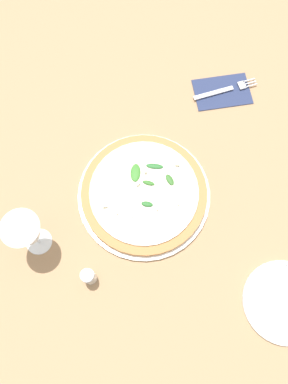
{
  "coord_description": "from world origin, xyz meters",
  "views": [
    {
      "loc": [
        -0.02,
        -0.33,
        0.91
      ],
      "look_at": [
        -0.01,
        -0.03,
        0.03
      ],
      "focal_mm": 35.0,
      "sensor_mm": 36.0,
      "label": 1
    }
  ],
  "objects_px": {
    "shaker_pepper": "(89,277)",
    "pizza_arugula_main": "(144,194)",
    "fork": "(225,90)",
    "side_plate_white": "(284,302)",
    "wine_glass": "(26,232)"
  },
  "relations": [
    {
      "from": "shaker_pepper",
      "to": "pizza_arugula_main",
      "type": "bearing_deg",
      "value": 56.13
    },
    {
      "from": "fork",
      "to": "shaker_pepper",
      "type": "bearing_deg",
      "value": -141.81
    },
    {
      "from": "wine_glass",
      "to": "shaker_pepper",
      "type": "relative_size",
      "value": 2.31
    },
    {
      "from": "side_plate_white",
      "to": "shaker_pepper",
      "type": "xyz_separation_m",
      "value": [
        -0.45,
        0.07,
        0.02
      ]
    },
    {
      "from": "fork",
      "to": "side_plate_white",
      "type": "height_order",
      "value": "side_plate_white"
    },
    {
      "from": "side_plate_white",
      "to": "shaker_pepper",
      "type": "height_order",
      "value": "shaker_pepper"
    },
    {
      "from": "wine_glass",
      "to": "side_plate_white",
      "type": "height_order",
      "value": "wine_glass"
    },
    {
      "from": "fork",
      "to": "shaker_pepper",
      "type": "xyz_separation_m",
      "value": [
        -0.37,
        -0.5,
        0.03
      ]
    },
    {
      "from": "wine_glass",
      "to": "shaker_pepper",
      "type": "xyz_separation_m",
      "value": [
        0.13,
        -0.09,
        -0.08
      ]
    },
    {
      "from": "fork",
      "to": "side_plate_white",
      "type": "relative_size",
      "value": 0.96
    },
    {
      "from": "pizza_arugula_main",
      "to": "fork",
      "type": "bearing_deg",
      "value": 51.5
    },
    {
      "from": "shaker_pepper",
      "to": "fork",
      "type": "bearing_deg",
      "value": 53.3
    },
    {
      "from": "side_plate_white",
      "to": "shaker_pepper",
      "type": "distance_m",
      "value": 0.46
    },
    {
      "from": "wine_glass",
      "to": "shaker_pepper",
      "type": "bearing_deg",
      "value": -36.01
    },
    {
      "from": "fork",
      "to": "pizza_arugula_main",
      "type": "bearing_deg",
      "value": -143.61
    }
  ]
}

